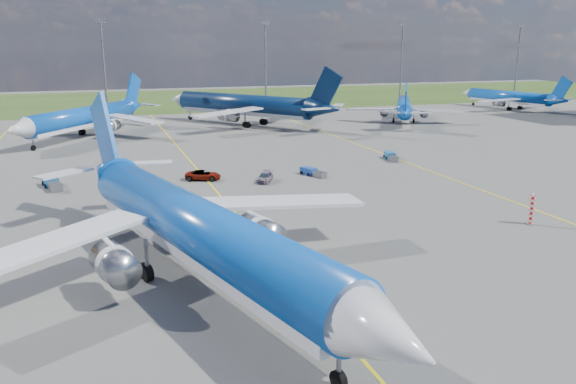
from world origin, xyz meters
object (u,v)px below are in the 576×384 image
object	(u,v)px
baggage_tug_e	(391,157)
service_car_b	(203,175)
service_car_c	(265,177)
baggage_tug_w	(312,172)
bg_jet_n	(244,125)
main_airliner	(201,284)
warning_post	(532,209)
bg_jet_nnw	(85,138)
bg_jet_ne	(403,121)
service_car_a	(132,215)
bg_jet_ene	(507,109)
baggage_tug_c	(52,183)

from	to	relation	value
baggage_tug_e	service_car_b	bearing A→B (deg)	-156.94
service_car_c	baggage_tug_w	size ratio (longest dim) A/B	0.91
bg_jet_n	main_airliner	world-z (taller)	bg_jet_n
main_airliner	service_car_b	size ratio (longest dim) A/B	10.23
warning_post	main_airliner	world-z (taller)	main_airliner
main_airliner	bg_jet_n	bearing A→B (deg)	57.38
bg_jet_nnw	main_airliner	size ratio (longest dim) A/B	0.90
bg_jet_ne	baggage_tug_w	xyz separation A→B (m)	(-39.63, -44.69, 0.44)
service_car_b	baggage_tug_w	size ratio (longest dim) A/B	1.05
service_car_a	baggage_tug_w	size ratio (longest dim) A/B	0.86
bg_jet_ene	service_car_b	size ratio (longest dim) A/B	7.86
warning_post	bg_jet_n	xyz separation A→B (m)	(-8.58, 76.79, -1.50)
bg_jet_n	bg_jet_ene	world-z (taller)	bg_jet_n
bg_jet_ne	main_airliner	xyz separation A→B (m)	(-59.95, -74.74, 0.00)
service_car_b	baggage_tug_w	world-z (taller)	service_car_b
bg_jet_n	baggage_tug_w	size ratio (longest dim) A/B	11.14
bg_jet_nnw	main_airliner	distance (m)	73.62
main_airliner	baggage_tug_w	distance (m)	36.28
bg_jet_ene	service_car_b	xyz separation A→B (m)	(-93.58, -55.99, 0.63)
service_car_b	service_car_c	bearing A→B (deg)	-96.29
bg_jet_nnw	baggage_tug_e	xyz separation A→B (m)	(43.86, -36.89, 0.47)
bg_jet_ne	baggage_tug_c	xyz separation A→B (m)	(-71.77, -40.63, 0.55)
service_car_a	baggage_tug_e	xyz separation A→B (m)	(39.07, 19.03, -0.16)
bg_jet_n	service_car_b	world-z (taller)	bg_jet_n
bg_jet_ene	baggage_tug_c	distance (m)	124.01
service_car_a	service_car_b	size ratio (longest dim) A/B	0.82
main_airliner	baggage_tug_c	world-z (taller)	main_airliner
warning_post	baggage_tug_w	size ratio (longest dim) A/B	0.70
bg_jet_n	service_car_b	xyz separation A→B (m)	(-17.81, -48.36, 0.63)
bg_jet_ene	baggage_tug_e	bearing A→B (deg)	27.40
warning_post	service_car_c	distance (m)	31.52
bg_jet_ne	service_car_b	world-z (taller)	bg_jet_ne
service_car_b	bg_jet_ne	bearing A→B (deg)	-32.55
bg_jet_nnw	service_car_c	xyz separation A→B (m)	(21.82, -44.36, 0.57)
bg_jet_n	bg_jet_ene	size ratio (longest dim) A/B	1.35
main_airliner	service_car_b	xyz separation A→B (m)	(6.19, 32.22, 0.63)
baggage_tug_w	baggage_tug_e	world-z (taller)	baggage_tug_e
bg_jet_n	baggage_tug_e	xyz separation A→B (m)	(11.46, -44.32, 0.47)
service_car_a	main_airliner	bearing A→B (deg)	-88.13
bg_jet_n	baggage_tug_e	world-z (taller)	bg_jet_n
baggage_tug_e	bg_jet_n	bearing A→B (deg)	119.71
bg_jet_ene	baggage_tug_e	size ratio (longest dim) A/B	7.65
service_car_c	baggage_tug_e	distance (m)	23.27
bg_jet_ene	service_car_c	distance (m)	104.82
bg_jet_nnw	service_car_c	bearing A→B (deg)	-29.11
bg_jet_ne	bg_jet_ene	bearing A→B (deg)	-131.63
main_airliner	service_car_a	world-z (taller)	main_airliner
main_airliner	baggage_tug_e	bearing A→B (deg)	29.60
service_car_b	baggage_tug_e	world-z (taller)	service_car_b
bg_jet_n	service_car_c	world-z (taller)	bg_jet_n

